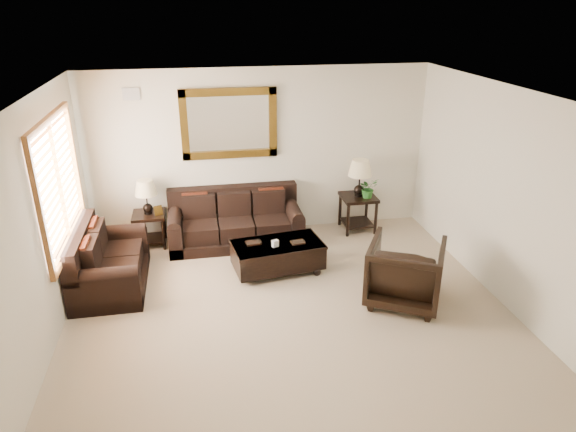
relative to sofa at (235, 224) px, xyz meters
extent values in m
cube|color=gray|center=(0.48, -2.09, -0.31)|extent=(5.50, 5.00, 0.01)
cube|color=white|center=(0.48, -2.09, 2.39)|extent=(5.50, 5.00, 0.01)
cube|color=beige|center=(0.48, 0.41, 1.04)|extent=(5.50, 0.01, 2.70)
cube|color=beige|center=(0.48, -4.59, 1.04)|extent=(5.50, 0.01, 2.70)
cube|color=beige|center=(-2.27, -2.09, 1.04)|extent=(0.01, 5.00, 2.70)
cube|color=beige|center=(3.23, -2.09, 1.04)|extent=(0.01, 5.00, 2.70)
cube|color=white|center=(-2.25, -1.19, 1.24)|extent=(0.01, 1.80, 1.50)
cube|color=brown|center=(-2.22, -1.19, 2.03)|extent=(0.06, 1.96, 0.08)
cube|color=brown|center=(-2.22, -1.19, 0.45)|extent=(0.06, 1.96, 0.08)
cube|color=brown|center=(-2.22, -2.13, 1.24)|extent=(0.06, 0.08, 1.50)
cube|color=brown|center=(-2.22, -0.25, 1.24)|extent=(0.06, 0.08, 1.50)
cube|color=brown|center=(-2.22, -1.19, 1.24)|extent=(0.05, 0.05, 1.50)
cube|color=#4E330F|center=(0.00, 0.38, 1.54)|extent=(1.50, 0.06, 1.10)
cube|color=white|center=(0.00, 0.40, 1.54)|extent=(1.26, 0.01, 0.86)
cube|color=#999999|center=(-1.42, 0.39, 2.04)|extent=(0.25, 0.02, 0.18)
cube|color=black|center=(0.00, -0.06, -0.22)|extent=(2.09, 0.90, 0.17)
cube|color=black|center=(0.00, 0.29, 0.33)|extent=(2.09, 0.21, 0.43)
cube|color=black|center=(-0.56, -0.08, -0.01)|extent=(0.54, 0.74, 0.26)
cube|color=black|center=(0.00, -0.08, -0.01)|extent=(0.54, 0.74, 0.26)
cube|color=black|center=(0.56, -0.08, -0.01)|extent=(0.54, 0.74, 0.26)
cube|color=black|center=(-0.94, -0.06, -0.06)|extent=(0.21, 0.90, 0.50)
cylinder|color=black|center=(-0.94, -0.06, 0.19)|extent=(0.21, 0.89, 0.21)
cube|color=black|center=(0.94, -0.06, -0.06)|extent=(0.21, 0.90, 0.50)
cylinder|color=black|center=(0.94, -0.06, 0.19)|extent=(0.21, 0.89, 0.21)
cube|color=#641F0D|center=(-0.61, 0.11, 0.33)|extent=(0.40, 0.18, 0.41)
cube|color=#641F0D|center=(0.61, 0.11, 0.33)|extent=(0.40, 0.18, 0.41)
cube|color=black|center=(-1.80, -1.08, -0.22)|extent=(0.91, 1.53, 0.17)
cube|color=black|center=(-2.14, -1.08, 0.33)|extent=(0.21, 1.53, 0.43)
cube|color=black|center=(-1.78, -1.35, -0.01)|extent=(0.74, 0.53, 0.26)
cube|color=black|center=(-1.78, -0.80, -0.01)|extent=(0.74, 0.53, 0.26)
cube|color=black|center=(-1.80, -1.73, -0.06)|extent=(0.91, 0.21, 0.51)
cylinder|color=black|center=(-1.80, -1.73, 0.20)|extent=(0.89, 0.21, 0.21)
cube|color=black|center=(-1.80, -0.42, -0.06)|extent=(0.91, 0.21, 0.51)
cylinder|color=black|center=(-1.80, -0.42, 0.20)|extent=(0.89, 0.21, 0.21)
cube|color=#641F0D|center=(-1.97, -1.40, 0.33)|extent=(0.18, 0.40, 0.41)
cube|color=#641F0D|center=(-1.97, -0.75, 0.33)|extent=(0.18, 0.40, 0.41)
cube|color=black|center=(-1.34, 0.13, 0.21)|extent=(0.50, 0.50, 0.05)
cube|color=black|center=(-1.34, 0.13, -0.20)|extent=(0.42, 0.42, 0.03)
cylinder|color=black|center=(-1.56, -0.09, -0.06)|extent=(0.05, 0.05, 0.50)
cylinder|color=black|center=(-1.13, -0.09, -0.06)|extent=(0.05, 0.05, 0.50)
cylinder|color=black|center=(-1.56, 0.34, -0.06)|extent=(0.05, 0.05, 0.50)
cylinder|color=black|center=(-1.13, 0.34, -0.06)|extent=(0.05, 0.05, 0.50)
sphere|color=black|center=(-1.34, 0.13, 0.32)|extent=(0.15, 0.15, 0.15)
cylinder|color=black|center=(-1.34, 0.13, 0.48)|extent=(0.02, 0.02, 0.32)
cone|color=beige|center=(-1.34, 0.13, 0.66)|extent=(0.34, 0.34, 0.23)
cube|color=#4E330F|center=(-1.18, 0.04, 0.31)|extent=(0.14, 0.09, 0.15)
cube|color=black|center=(2.08, 0.09, 0.28)|extent=(0.56, 0.56, 0.05)
cube|color=black|center=(2.08, 0.09, -0.19)|extent=(0.48, 0.48, 0.03)
cylinder|color=black|center=(1.84, -0.15, -0.03)|extent=(0.05, 0.05, 0.56)
cylinder|color=black|center=(2.32, -0.15, -0.03)|extent=(0.05, 0.05, 0.56)
cylinder|color=black|center=(1.84, 0.33, -0.03)|extent=(0.05, 0.05, 0.56)
cylinder|color=black|center=(2.32, 0.33, -0.03)|extent=(0.05, 0.05, 0.56)
sphere|color=black|center=(2.08, 0.09, 0.40)|extent=(0.17, 0.17, 0.17)
cylinder|color=black|center=(2.08, 0.09, 0.59)|extent=(0.02, 0.02, 0.37)
cone|color=beige|center=(2.08, 0.09, 0.79)|extent=(0.39, 0.39, 0.27)
sphere|color=black|center=(-0.02, -1.32, -0.26)|extent=(0.12, 0.12, 0.12)
sphere|color=black|center=(1.04, -1.32, -0.26)|extent=(0.12, 0.12, 0.12)
sphere|color=black|center=(-0.02, -0.84, -0.26)|extent=(0.12, 0.12, 0.12)
sphere|color=black|center=(1.04, -0.84, -0.26)|extent=(0.12, 0.12, 0.12)
cube|color=black|center=(0.51, -1.08, -0.05)|extent=(1.33, 0.84, 0.35)
cube|color=black|center=(0.51, -1.08, 0.10)|extent=(1.36, 0.85, 0.04)
cube|color=black|center=(0.17, -1.03, 0.14)|extent=(0.23, 0.17, 0.03)
cube|color=black|center=(0.80, -1.12, 0.13)|extent=(0.21, 0.16, 0.02)
cube|color=white|center=(0.46, -1.17, 0.17)|extent=(0.10, 0.09, 0.10)
imported|color=black|center=(1.98, -2.18, 0.16)|extent=(1.21, 1.18, 0.93)
imported|color=#235B1F|center=(2.20, -0.01, 0.43)|extent=(0.39, 0.41, 0.26)
camera|label=1|loc=(-0.55, -7.56, 3.34)|focal=32.00mm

